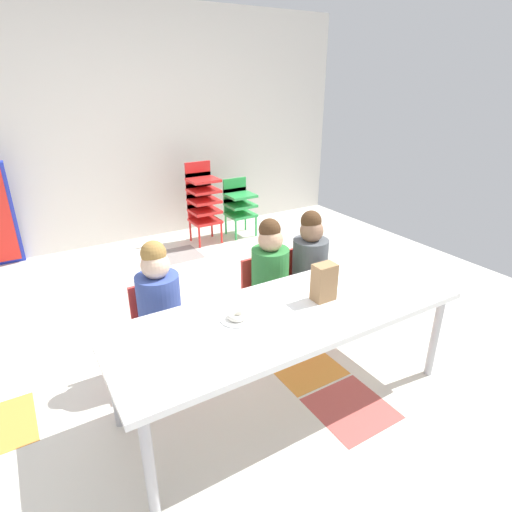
{
  "coord_description": "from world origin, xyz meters",
  "views": [
    {
      "loc": [
        -1.0,
        -2.22,
        1.77
      ],
      "look_at": [
        0.12,
        -0.37,
        0.85
      ],
      "focal_mm": 29.15,
      "sensor_mm": 36.0,
      "label": 1
    }
  ],
  "objects_px": {
    "seated_child_far_right": "(309,259)",
    "paper_bag_brown": "(324,282)",
    "craft_table": "(289,318)",
    "paper_plate_near_edge": "(237,319)",
    "donut_powdered_on_plate": "(237,316)",
    "seated_child_middle_seat": "(269,270)",
    "kid_chair_green_stack": "(239,203)",
    "seated_child_near_camera": "(158,298)",
    "kid_chair_red_stack": "(203,199)"
  },
  "relations": [
    {
      "from": "seated_child_far_right",
      "to": "paper_bag_brown",
      "type": "height_order",
      "value": "seated_child_far_right"
    },
    {
      "from": "paper_bag_brown",
      "to": "donut_powdered_on_plate",
      "type": "relative_size",
      "value": 2.07
    },
    {
      "from": "seated_child_near_camera",
      "to": "kid_chair_red_stack",
      "type": "height_order",
      "value": "seated_child_near_camera"
    },
    {
      "from": "paper_bag_brown",
      "to": "kid_chair_green_stack",
      "type": "bearing_deg",
      "value": 71.08
    },
    {
      "from": "seated_child_far_right",
      "to": "kid_chair_red_stack",
      "type": "distance_m",
      "value": 2.08
    },
    {
      "from": "paper_plate_near_edge",
      "to": "donut_powdered_on_plate",
      "type": "xyz_separation_m",
      "value": [
        0.0,
        0.0,
        0.02
      ]
    },
    {
      "from": "craft_table",
      "to": "donut_powdered_on_plate",
      "type": "xyz_separation_m",
      "value": [
        -0.29,
        0.07,
        0.07
      ]
    },
    {
      "from": "seated_child_middle_seat",
      "to": "kid_chair_green_stack",
      "type": "relative_size",
      "value": 1.35
    },
    {
      "from": "seated_child_near_camera",
      "to": "donut_powdered_on_plate",
      "type": "xyz_separation_m",
      "value": [
        0.26,
        -0.52,
        0.07
      ]
    },
    {
      "from": "kid_chair_green_stack",
      "to": "kid_chair_red_stack",
      "type": "bearing_deg",
      "value": 179.91
    },
    {
      "from": "seated_child_near_camera",
      "to": "kid_chair_green_stack",
      "type": "height_order",
      "value": "seated_child_near_camera"
    },
    {
      "from": "kid_chair_red_stack",
      "to": "kid_chair_green_stack",
      "type": "bearing_deg",
      "value": -0.09
    },
    {
      "from": "seated_child_far_right",
      "to": "kid_chair_red_stack",
      "type": "xyz_separation_m",
      "value": [
        0.08,
        2.08,
        -0.04
      ]
    },
    {
      "from": "craft_table",
      "to": "seated_child_far_right",
      "type": "height_order",
      "value": "seated_child_far_right"
    },
    {
      "from": "craft_table",
      "to": "kid_chair_red_stack",
      "type": "bearing_deg",
      "value": 75.63
    },
    {
      "from": "paper_plate_near_edge",
      "to": "donut_powdered_on_plate",
      "type": "height_order",
      "value": "donut_powdered_on_plate"
    },
    {
      "from": "seated_child_middle_seat",
      "to": "paper_plate_near_edge",
      "type": "bearing_deg",
      "value": -136.05
    },
    {
      "from": "paper_plate_near_edge",
      "to": "donut_powdered_on_plate",
      "type": "relative_size",
      "value": 1.7
    },
    {
      "from": "seated_child_middle_seat",
      "to": "kid_chair_red_stack",
      "type": "height_order",
      "value": "seated_child_middle_seat"
    },
    {
      "from": "craft_table",
      "to": "seated_child_far_right",
      "type": "distance_m",
      "value": 0.84
    },
    {
      "from": "seated_child_middle_seat",
      "to": "seated_child_far_right",
      "type": "xyz_separation_m",
      "value": [
        0.35,
        0.0,
        0.0
      ]
    },
    {
      "from": "kid_chair_red_stack",
      "to": "donut_powdered_on_plate",
      "type": "relative_size",
      "value": 8.67
    },
    {
      "from": "kid_chair_red_stack",
      "to": "paper_bag_brown",
      "type": "relative_size",
      "value": 4.18
    },
    {
      "from": "kid_chair_red_stack",
      "to": "paper_plate_near_edge",
      "type": "height_order",
      "value": "kid_chair_red_stack"
    },
    {
      "from": "seated_child_middle_seat",
      "to": "kid_chair_green_stack",
      "type": "bearing_deg",
      "value": 66.51
    },
    {
      "from": "craft_table",
      "to": "paper_bag_brown",
      "type": "xyz_separation_m",
      "value": [
        0.24,
        0.01,
        0.16
      ]
    },
    {
      "from": "seated_child_far_right",
      "to": "paper_bag_brown",
      "type": "bearing_deg",
      "value": -121.55
    },
    {
      "from": "kid_chair_green_stack",
      "to": "paper_plate_near_edge",
      "type": "bearing_deg",
      "value": -119.05
    },
    {
      "from": "seated_child_middle_seat",
      "to": "donut_powdered_on_plate",
      "type": "bearing_deg",
      "value": -136.05
    },
    {
      "from": "seated_child_far_right",
      "to": "kid_chair_green_stack",
      "type": "height_order",
      "value": "seated_child_far_right"
    },
    {
      "from": "donut_powdered_on_plate",
      "to": "craft_table",
      "type": "bearing_deg",
      "value": -13.15
    },
    {
      "from": "seated_child_near_camera",
      "to": "paper_plate_near_edge",
      "type": "distance_m",
      "value": 0.58
    },
    {
      "from": "seated_child_far_right",
      "to": "paper_plate_near_edge",
      "type": "relative_size",
      "value": 5.1
    },
    {
      "from": "seated_child_middle_seat",
      "to": "donut_powdered_on_plate",
      "type": "relative_size",
      "value": 8.65
    },
    {
      "from": "craft_table",
      "to": "paper_bag_brown",
      "type": "bearing_deg",
      "value": 1.34
    },
    {
      "from": "craft_table",
      "to": "kid_chair_green_stack",
      "type": "relative_size",
      "value": 2.94
    },
    {
      "from": "paper_plate_near_edge",
      "to": "seated_child_near_camera",
      "type": "bearing_deg",
      "value": 116.33
    },
    {
      "from": "seated_child_middle_seat",
      "to": "kid_chair_green_stack",
      "type": "xyz_separation_m",
      "value": [
        0.9,
        2.08,
        -0.16
      ]
    },
    {
      "from": "seated_child_near_camera",
      "to": "paper_plate_near_edge",
      "type": "relative_size",
      "value": 5.1
    },
    {
      "from": "paper_bag_brown",
      "to": "paper_plate_near_edge",
      "type": "bearing_deg",
      "value": 173.31
    },
    {
      "from": "seated_child_far_right",
      "to": "paper_plate_near_edge",
      "type": "height_order",
      "value": "seated_child_far_right"
    },
    {
      "from": "kid_chair_green_stack",
      "to": "seated_child_near_camera",
      "type": "bearing_deg",
      "value": -129.31
    },
    {
      "from": "paper_plate_near_edge",
      "to": "seated_child_far_right",
      "type": "bearing_deg",
      "value": 30.35
    },
    {
      "from": "craft_table",
      "to": "seated_child_far_right",
      "type": "bearing_deg",
      "value": 44.53
    },
    {
      "from": "seated_child_far_right",
      "to": "craft_table",
      "type": "bearing_deg",
      "value": -135.47
    },
    {
      "from": "seated_child_near_camera",
      "to": "kid_chair_green_stack",
      "type": "bearing_deg",
      "value": 50.69
    },
    {
      "from": "craft_table",
      "to": "kid_chair_red_stack",
      "type": "xyz_separation_m",
      "value": [
        0.68,
        2.67,
        -0.04
      ]
    },
    {
      "from": "craft_table",
      "to": "donut_powdered_on_plate",
      "type": "bearing_deg",
      "value": 166.85
    },
    {
      "from": "paper_plate_near_edge",
      "to": "paper_bag_brown",
      "type": "bearing_deg",
      "value": -6.69
    },
    {
      "from": "craft_table",
      "to": "seated_child_far_right",
      "type": "xyz_separation_m",
      "value": [
        0.6,
        0.59,
        0.0
      ]
    }
  ]
}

